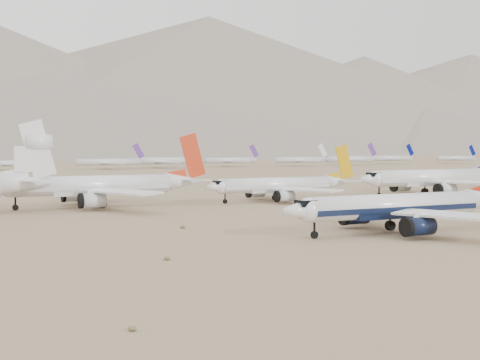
% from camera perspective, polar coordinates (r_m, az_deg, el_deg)
% --- Properties ---
extents(ground, '(7000.00, 7000.00, 0.00)m').
position_cam_1_polar(ground, '(120.30, 11.34, -4.03)').
color(ground, '#7C6448').
rests_on(ground, ground).
extents(main_airliner, '(44.89, 43.85, 15.84)m').
position_cam_1_polar(main_airliner, '(115.30, 13.83, -2.19)').
color(main_airliner, white).
rests_on(main_airliner, ground).
extents(row2_navy_widebody, '(50.68, 49.56, 18.03)m').
position_cam_1_polar(row2_navy_widebody, '(201.51, 16.26, 0.16)').
color(row2_navy_widebody, white).
rests_on(row2_navy_widebody, ground).
extents(row2_gold_tail, '(41.64, 40.72, 14.83)m').
position_cam_1_polar(row2_gold_tail, '(173.68, 3.62, -0.46)').
color(row2_gold_tail, white).
rests_on(row2_gold_tail, ground).
extents(row2_orange_tail, '(49.65, 48.57, 17.71)m').
position_cam_1_polar(row2_orange_tail, '(160.84, -11.74, -0.50)').
color(row2_orange_tail, white).
rests_on(row2_orange_tail, ground).
extents(distant_storage_row, '(670.34, 56.19, 15.32)m').
position_cam_1_polar(distant_storage_row, '(417.16, -9.51, 1.56)').
color(distant_storage_row, silver).
rests_on(distant_storage_row, ground).
extents(foothills, '(4637.50, 1395.00, 155.00)m').
position_cam_1_polar(foothills, '(1337.55, 0.23, 5.25)').
color(foothills, slate).
rests_on(foothills, ground).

